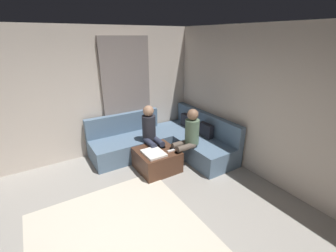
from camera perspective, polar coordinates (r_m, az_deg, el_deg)
wall_back at (r=4.14m, az=28.52°, el=2.88°), size 6.00×0.12×2.70m
wall_left at (r=5.00m, az=-24.72°, el=6.42°), size 0.12×6.00×2.70m
curtain_panel at (r=5.23m, az=-10.20°, el=7.55°), size 0.06×1.10×2.50m
area_rug at (r=3.32m, az=-10.68°, el=-27.49°), size 2.60×2.20×0.01m
sectional_couch at (r=5.16m, az=-0.30°, el=-3.77°), size 2.10×2.55×0.87m
ottoman at (r=4.57m, az=-2.82°, el=-8.42°), size 0.76×0.76×0.42m
folded_blanket at (r=4.33m, az=-3.62°, el=-6.77°), size 0.44×0.36×0.04m
coffee_mug at (r=4.69m, az=-2.27°, el=-3.97°), size 0.08×0.08×0.10m
game_remote at (r=4.42m, az=0.78°, el=-6.18°), size 0.05×0.15×0.02m
person_on_couch_back at (r=4.50m, az=5.02°, el=-2.56°), size 0.30×0.60×1.20m
person_on_couch_side at (r=4.68m, az=-4.23°, el=-1.55°), size 0.60×0.30×1.20m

